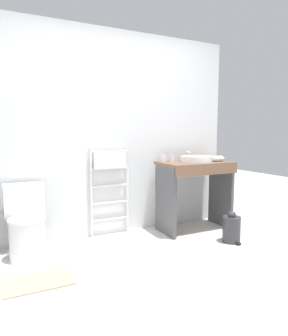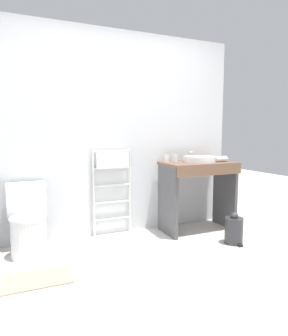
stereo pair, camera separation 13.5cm
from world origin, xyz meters
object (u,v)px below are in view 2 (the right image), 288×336
at_px(towel_radiator, 112,172).
at_px(sink_basin, 199,159).
at_px(cup_near_wall, 166,158).
at_px(cup_near_edge, 175,158).
at_px(toilet, 28,225).
at_px(trash_bin, 234,230).
at_px(hair_dryer, 221,159).

distance_m(towel_radiator, sink_basin, 1.09).
distance_m(cup_near_wall, cup_near_edge, 0.11).
distance_m(sink_basin, cup_near_edge, 0.31).
bearing_deg(toilet, cup_near_edge, 4.29).
xyz_separation_m(towel_radiator, trash_bin, (1.16, -0.83, -0.62)).
distance_m(cup_near_wall, trash_bin, 1.17).
xyz_separation_m(sink_basin, trash_bin, (0.11, -0.54, -0.76)).
bearing_deg(cup_near_wall, cup_near_edge, -10.63).
relative_size(sink_basin, hair_dryer, 1.78).
height_order(towel_radiator, sink_basin, towel_radiator).
xyz_separation_m(cup_near_edge, hair_dryer, (0.54, -0.23, -0.01)).
xyz_separation_m(toilet, towel_radiator, (0.98, 0.24, 0.47)).
distance_m(cup_near_edge, hair_dryer, 0.58).
distance_m(towel_radiator, trash_bin, 1.55).
height_order(cup_near_edge, trash_bin, cup_near_edge).
xyz_separation_m(towel_radiator, sink_basin, (1.04, -0.28, 0.14)).
bearing_deg(towel_radiator, hair_dryer, -14.15).
bearing_deg(hair_dryer, toilet, 177.57).
distance_m(toilet, trash_bin, 2.22).
xyz_separation_m(hair_dryer, trash_bin, (-0.17, -0.49, -0.76)).
height_order(towel_radiator, cup_near_wall, towel_radiator).
relative_size(toilet, hair_dryer, 3.27).
relative_size(cup_near_edge, hair_dryer, 0.38).
relative_size(cup_near_wall, trash_bin, 0.24).
bearing_deg(towel_radiator, trash_bin, -35.57).
distance_m(cup_near_edge, trash_bin, 1.11).
bearing_deg(towel_radiator, cup_near_edge, -7.52).
xyz_separation_m(cup_near_wall, hair_dryer, (0.65, -0.25, -0.01)).
distance_m(sink_basin, trash_bin, 0.94).
height_order(toilet, sink_basin, sink_basin).
xyz_separation_m(toilet, sink_basin, (2.02, -0.05, 0.61)).
xyz_separation_m(toilet, hair_dryer, (2.31, -0.10, 0.60)).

